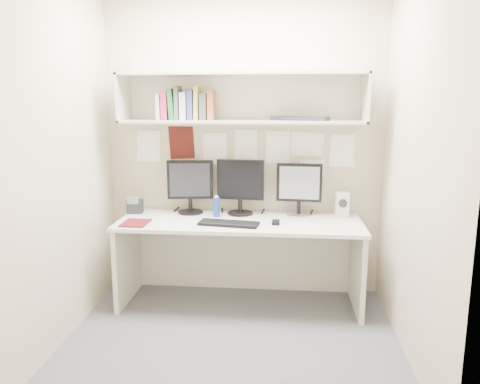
# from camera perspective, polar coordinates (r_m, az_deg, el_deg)

# --- Properties ---
(floor) EXTENTS (2.40, 2.00, 0.01)m
(floor) POSITION_cam_1_polar(r_m,az_deg,el_deg) (3.53, -1.04, -17.72)
(floor) COLOR #4C4C51
(floor) RESTS_ON ground
(wall_back) EXTENTS (2.40, 0.02, 2.60)m
(wall_back) POSITION_cam_1_polar(r_m,az_deg,el_deg) (4.11, 0.45, 5.51)
(wall_back) COLOR #B8AA8D
(wall_back) RESTS_ON ground
(wall_front) EXTENTS (2.40, 0.02, 2.60)m
(wall_front) POSITION_cam_1_polar(r_m,az_deg,el_deg) (2.14, -4.12, 0.17)
(wall_front) COLOR #B8AA8D
(wall_front) RESTS_ON ground
(wall_left) EXTENTS (0.02, 2.00, 2.60)m
(wall_left) POSITION_cam_1_polar(r_m,az_deg,el_deg) (3.46, -21.31, 3.67)
(wall_left) COLOR #B8AA8D
(wall_left) RESTS_ON ground
(wall_right) EXTENTS (0.02, 2.00, 2.60)m
(wall_right) POSITION_cam_1_polar(r_m,az_deg,el_deg) (3.21, 20.70, 3.18)
(wall_right) COLOR #B8AA8D
(wall_right) RESTS_ON ground
(desk) EXTENTS (2.00, 0.70, 0.73)m
(desk) POSITION_cam_1_polar(r_m,az_deg,el_deg) (3.97, -0.01, -8.54)
(desk) COLOR silver
(desk) RESTS_ON floor
(overhead_hutch) EXTENTS (2.00, 0.38, 0.40)m
(overhead_hutch) POSITION_cam_1_polar(r_m,az_deg,el_deg) (3.95, 0.28, 11.39)
(overhead_hutch) COLOR beige
(overhead_hutch) RESTS_ON wall_back
(pinned_papers) EXTENTS (1.92, 0.01, 0.48)m
(pinned_papers) POSITION_cam_1_polar(r_m,az_deg,el_deg) (4.11, 0.44, 4.81)
(pinned_papers) COLOR white
(pinned_papers) RESTS_ON wall_back
(monitor_left) EXTENTS (0.40, 0.22, 0.46)m
(monitor_left) POSITION_cam_1_polar(r_m,az_deg,el_deg) (4.09, -6.09, 0.93)
(monitor_left) COLOR black
(monitor_left) RESTS_ON desk
(monitor_center) EXTENTS (0.41, 0.22, 0.47)m
(monitor_center) POSITION_cam_1_polar(r_m,az_deg,el_deg) (4.02, 0.04, 0.90)
(monitor_center) COLOR black
(monitor_center) RESTS_ON desk
(monitor_right) EXTENTS (0.39, 0.21, 0.45)m
(monitor_right) POSITION_cam_1_polar(r_m,az_deg,el_deg) (4.01, 7.22, 0.59)
(monitor_right) COLOR #A5A5AA
(monitor_right) RESTS_ON desk
(keyboard) EXTENTS (0.49, 0.23, 0.02)m
(keyboard) POSITION_cam_1_polar(r_m,az_deg,el_deg) (3.72, -1.38, -3.86)
(keyboard) COLOR black
(keyboard) RESTS_ON desk
(mouse) EXTENTS (0.06, 0.10, 0.03)m
(mouse) POSITION_cam_1_polar(r_m,az_deg,el_deg) (3.75, 4.39, -3.71)
(mouse) COLOR black
(mouse) RESTS_ON desk
(speaker) EXTENTS (0.11, 0.12, 0.21)m
(speaker) POSITION_cam_1_polar(r_m,az_deg,el_deg) (4.06, 12.32, -1.48)
(speaker) COLOR beige
(speaker) RESTS_ON desk
(blue_bottle) EXTENTS (0.06, 0.06, 0.18)m
(blue_bottle) POSITION_cam_1_polar(r_m,az_deg,el_deg) (3.96, -2.89, -1.80)
(blue_bottle) COLOR navy
(blue_bottle) RESTS_ON desk
(maroon_notebook) EXTENTS (0.20, 0.25, 0.01)m
(maroon_notebook) POSITION_cam_1_polar(r_m,az_deg,el_deg) (3.84, -12.61, -3.71)
(maroon_notebook) COLOR #540E15
(maroon_notebook) RESTS_ON desk
(desk_phone) EXTENTS (0.14, 0.13, 0.16)m
(desk_phone) POSITION_cam_1_polar(r_m,az_deg,el_deg) (4.20, -12.69, -1.69)
(desk_phone) COLOR black
(desk_phone) RESTS_ON desk
(book_stack) EXTENTS (0.47, 0.17, 0.28)m
(book_stack) POSITION_cam_1_polar(r_m,az_deg,el_deg) (3.96, -6.55, 10.46)
(book_stack) COLOR silver
(book_stack) RESTS_ON overhead_hutch
(hutch_tray) EXTENTS (0.49, 0.32, 0.03)m
(hutch_tray) POSITION_cam_1_polar(r_m,az_deg,el_deg) (3.89, 7.34, 8.89)
(hutch_tray) COLOR black
(hutch_tray) RESTS_ON overhead_hutch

